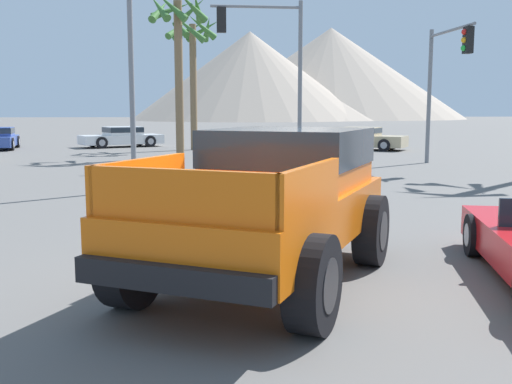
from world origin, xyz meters
name	(u,v)px	position (x,y,z in m)	size (l,w,h in m)	color
ground_plane	(259,278)	(0.00, 0.00, 0.00)	(320.00, 320.00, 0.00)	#5B5956
orange_pickup_truck	(274,194)	(0.21, 0.05, 1.07)	(3.98, 5.08, 1.88)	orange
parked_car_white	(122,136)	(-4.54, 27.55, 0.59)	(4.88, 3.56, 1.16)	white
parked_car_tan	(362,138)	(8.42, 23.70, 0.61)	(4.77, 3.96, 1.19)	tan
traffic_light_main	(268,52)	(2.19, 15.32, 4.25)	(3.45, 0.38, 6.14)	slate
traffic_light_crosswalk	(445,68)	(8.70, 14.23, 3.66)	(0.38, 3.63, 5.22)	slate
palm_tree_tall	(193,49)	(-0.47, 24.67, 5.26)	(3.00, 2.97, 6.97)	brown
palm_tree_leaning	(178,34)	(-1.17, 19.75, 5.40)	(2.69, 2.79, 7.15)	brown
distant_mountain_range	(299,78)	(23.81, 123.14, 8.97)	(74.27, 68.94, 20.51)	gray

